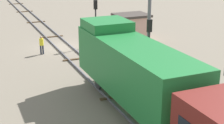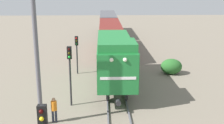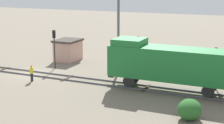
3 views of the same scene
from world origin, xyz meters
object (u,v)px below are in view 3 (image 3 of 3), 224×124
(worker_near_track, at_px, (32,72))
(relay_hut, at_px, (68,50))
(catenary_mast, at_px, (119,31))
(traffic_signal_near, at_px, (54,42))
(traffic_signal_far, at_px, (215,59))
(locomotive, at_px, (167,62))
(traffic_signal_mid, at_px, (138,49))
(worker_by_signal, at_px, (117,64))

(worker_near_track, relative_size, relay_hut, 0.49)
(worker_near_track, xyz_separation_m, catenary_mast, (-7.46, 6.50, 3.58))
(traffic_signal_near, height_order, traffic_signal_far, traffic_signal_near)
(worker_near_track, bearing_deg, relay_hut, 92.98)
(traffic_signal_far, bearing_deg, catenary_mast, -97.68)
(locomotive, height_order, traffic_signal_mid, locomotive)
(catenary_mast, bearing_deg, worker_near_track, -41.08)
(traffic_signal_far, xyz_separation_m, relay_hut, (-3.90, -18.97, -1.29))
(catenary_mast, bearing_deg, worker_by_signal, 16.26)
(catenary_mast, height_order, relay_hut, catenary_mast)
(locomotive, relative_size, catenary_mast, 1.34)
(traffic_signal_mid, relative_size, catenary_mast, 0.52)
(traffic_signal_near, relative_size, relay_hut, 1.30)
(worker_near_track, bearing_deg, traffic_signal_far, 12.57)
(relay_hut, bearing_deg, worker_near_track, 9.53)
(traffic_signal_near, distance_m, worker_near_track, 6.06)
(catenary_mast, relative_size, relay_hut, 2.47)
(worker_by_signal, height_order, relay_hut, relay_hut)
(traffic_signal_far, height_order, catenary_mast, catenary_mast)
(traffic_signal_mid, relative_size, relay_hut, 1.28)
(locomotive, height_order, worker_near_track, locomotive)
(locomotive, bearing_deg, traffic_signal_near, -102.60)
(traffic_signal_mid, xyz_separation_m, worker_by_signal, (-0.80, -2.65, -2.10))
(worker_near_track, xyz_separation_m, worker_by_signal, (-6.60, 6.75, 0.00))
(traffic_signal_near, distance_m, worker_by_signal, 7.97)
(traffic_signal_near, xyz_separation_m, relay_hut, (-4.30, -0.80, -1.74))
(traffic_signal_near, relative_size, traffic_signal_mid, 1.01)
(traffic_signal_mid, height_order, catenary_mast, catenary_mast)
(locomotive, xyz_separation_m, traffic_signal_far, (-3.60, 3.85, -0.09))
(locomotive, distance_m, worker_by_signal, 8.11)
(catenary_mast, bearing_deg, locomotive, 54.00)
(traffic_signal_far, height_order, worker_by_signal, traffic_signal_far)
(locomotive, relative_size, traffic_signal_far, 3.03)
(traffic_signal_near, bearing_deg, worker_by_signal, 97.49)
(traffic_signal_mid, relative_size, worker_by_signal, 2.63)
(catenary_mast, distance_m, relay_hut, 9.09)
(catenary_mast, bearing_deg, traffic_signal_mid, 60.29)
(locomotive, distance_m, worker_near_track, 13.79)
(traffic_signal_near, relative_size, traffic_signal_far, 1.18)
(worker_by_signal, bearing_deg, traffic_signal_near, 132.65)
(traffic_signal_near, height_order, catenary_mast, catenary_mast)
(traffic_signal_near, xyz_separation_m, worker_near_track, (5.60, 0.86, -2.14))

